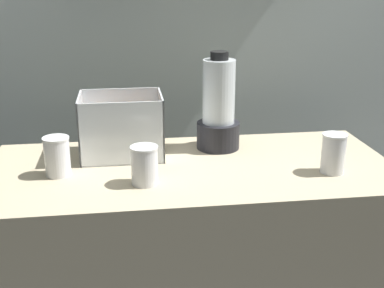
{
  "coord_description": "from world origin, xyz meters",
  "views": [
    {
      "loc": [
        -0.22,
        -1.61,
        1.53
      ],
      "look_at": [
        0.0,
        0.0,
        0.98
      ],
      "focal_mm": 47.21,
      "sensor_mm": 36.0,
      "label": 1
    }
  ],
  "objects_px": {
    "juice_cup_beet_far_left": "(57,159)",
    "juice_cup_beet_middle": "(333,155)",
    "juice_cup_carrot_left": "(145,167)",
    "blender_pitcher": "(218,110)",
    "carrot_display_bin": "(124,137)"
  },
  "relations": [
    {
      "from": "carrot_display_bin",
      "to": "blender_pitcher",
      "type": "distance_m",
      "value": 0.36
    },
    {
      "from": "blender_pitcher",
      "to": "juice_cup_beet_middle",
      "type": "height_order",
      "value": "blender_pitcher"
    },
    {
      "from": "juice_cup_beet_far_left",
      "to": "juice_cup_beet_middle",
      "type": "relative_size",
      "value": 0.98
    },
    {
      "from": "juice_cup_beet_far_left",
      "to": "juice_cup_beet_middle",
      "type": "distance_m",
      "value": 0.91
    },
    {
      "from": "juice_cup_beet_far_left",
      "to": "juice_cup_carrot_left",
      "type": "height_order",
      "value": "juice_cup_beet_far_left"
    },
    {
      "from": "juice_cup_beet_far_left",
      "to": "juice_cup_beet_middle",
      "type": "xyz_separation_m",
      "value": [
        0.9,
        -0.1,
        0.0
      ]
    },
    {
      "from": "juice_cup_beet_far_left",
      "to": "carrot_display_bin",
      "type": "bearing_deg",
      "value": 37.26
    },
    {
      "from": "juice_cup_carrot_left",
      "to": "juice_cup_beet_middle",
      "type": "relative_size",
      "value": 0.93
    },
    {
      "from": "juice_cup_carrot_left",
      "to": "juice_cup_beet_middle",
      "type": "bearing_deg",
      "value": 0.95
    },
    {
      "from": "juice_cup_beet_far_left",
      "to": "blender_pitcher",
      "type": "bearing_deg",
      "value": 19.14
    },
    {
      "from": "carrot_display_bin",
      "to": "juice_cup_beet_far_left",
      "type": "relative_size",
      "value": 2.24
    },
    {
      "from": "juice_cup_beet_far_left",
      "to": "juice_cup_beet_middle",
      "type": "height_order",
      "value": "juice_cup_beet_middle"
    },
    {
      "from": "blender_pitcher",
      "to": "juice_cup_beet_far_left",
      "type": "relative_size",
      "value": 2.8
    },
    {
      "from": "carrot_display_bin",
      "to": "juice_cup_beet_middle",
      "type": "bearing_deg",
      "value": -21.23
    },
    {
      "from": "juice_cup_beet_far_left",
      "to": "juice_cup_carrot_left",
      "type": "relative_size",
      "value": 1.05
    }
  ]
}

